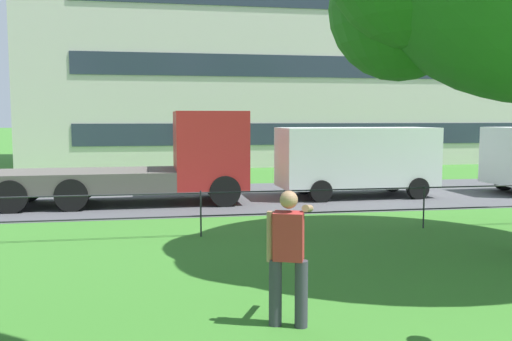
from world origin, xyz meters
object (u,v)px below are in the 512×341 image
Objects in this scene: panel_van_left at (357,158)px; apartment_building_background at (325,43)px; flatbed_truck_center at (161,163)px; person_thrower at (289,253)px.

apartment_building_background is (3.75, 15.85, 5.83)m from panel_van_left.
flatbed_truck_center is 6.27m from panel_van_left.
panel_van_left is at bearing 2.27° from flatbed_truck_center.
person_thrower is 0.33× the size of panel_van_left.
apartment_building_background reaches higher than flatbed_truck_center.
person_thrower is 0.23× the size of flatbed_truck_center.
person_thrower is 28.34m from apartment_building_background.
flatbed_truck_center reaches higher than panel_van_left.
flatbed_truck_center is 1.45× the size of panel_van_left.
apartment_building_background is at bearing 72.08° from person_thrower.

